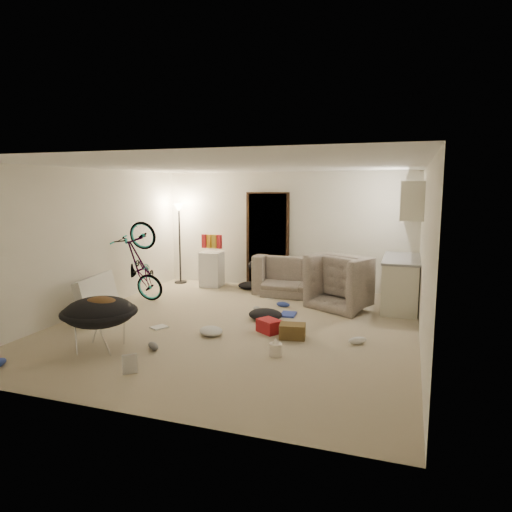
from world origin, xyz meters
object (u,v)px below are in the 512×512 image
(drink_case_b, at_px, (269,326))
(floor_lamp, at_px, (179,226))
(sofa, at_px, (305,280))
(saucer_chair, at_px, (100,319))
(mini_fridge, at_px, (212,269))
(juicer, at_px, (276,348))
(drink_case_a, at_px, (292,331))
(armchair, at_px, (351,287))
(kitchen_counter, at_px, (401,284))
(bicycle, at_px, (141,280))
(tv_box, at_px, (98,298))

(drink_case_b, bearing_deg, floor_lamp, 170.76)
(sofa, height_order, saucer_chair, saucer_chair)
(mini_fridge, xyz_separation_m, saucer_chair, (0.22, -4.14, 0.04))
(drink_case_b, height_order, juicer, juicer)
(saucer_chair, distance_m, drink_case_a, 2.69)
(sofa, distance_m, drink_case_b, 2.62)
(armchair, xyz_separation_m, saucer_chair, (-2.92, -3.39, 0.07))
(mini_fridge, bearing_deg, kitchen_counter, -11.72)
(bicycle, bearing_deg, juicer, -122.47)
(kitchen_counter, distance_m, tv_box, 5.31)
(saucer_chair, xyz_separation_m, drink_case_a, (2.35, 1.27, -0.32))
(floor_lamp, relative_size, drink_case_a, 4.89)
(kitchen_counter, height_order, sofa, kitchen_counter)
(drink_case_a, bearing_deg, juicer, -102.12)
(sofa, distance_m, drink_case_a, 2.80)
(mini_fridge, bearing_deg, drink_case_a, -52.02)
(saucer_chair, relative_size, juicer, 4.19)
(kitchen_counter, bearing_deg, juicer, -115.66)
(floor_lamp, bearing_deg, bicycle, -86.79)
(bicycle, height_order, juicer, bicycle)
(floor_lamp, height_order, kitchen_counter, floor_lamp)
(floor_lamp, relative_size, tv_box, 1.63)
(kitchen_counter, bearing_deg, mini_fridge, 172.17)
(bicycle, distance_m, juicer, 3.80)
(floor_lamp, bearing_deg, tv_box, -88.12)
(drink_case_b, distance_m, juicer, 0.97)
(sofa, height_order, armchair, armchair)
(drink_case_b, bearing_deg, tv_box, -141.29)
(floor_lamp, bearing_deg, mini_fridge, -6.86)
(mini_fridge, relative_size, drink_case_b, 2.22)
(drink_case_a, bearing_deg, bicycle, 150.98)
(sofa, relative_size, drink_case_b, 5.92)
(bicycle, relative_size, tv_box, 1.42)
(saucer_chair, bearing_deg, juicer, 12.85)
(floor_lamp, bearing_deg, kitchen_counter, -7.66)
(bicycle, bearing_deg, saucer_chair, -160.74)
(tv_box, xyz_separation_m, drink_case_b, (2.90, 0.24, -0.27))
(mini_fridge, height_order, drink_case_a, mini_fridge)
(tv_box, bearing_deg, bicycle, 80.04)
(sofa, xyz_separation_m, bicycle, (-2.86, -1.58, 0.12))
(sofa, relative_size, armchair, 1.85)
(kitchen_counter, distance_m, sofa, 1.93)
(mini_fridge, bearing_deg, drink_case_b, -55.28)
(bicycle, height_order, mini_fridge, bicycle)
(floor_lamp, xyz_separation_m, drink_case_b, (3.00, -2.81, -1.21))
(kitchen_counter, bearing_deg, floor_lamp, 172.34)
(floor_lamp, bearing_deg, juicer, -47.83)
(drink_case_a, bearing_deg, saucer_chair, -160.82)
(tv_box, distance_m, drink_case_b, 2.92)
(mini_fridge, height_order, saucer_chair, mini_fridge)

